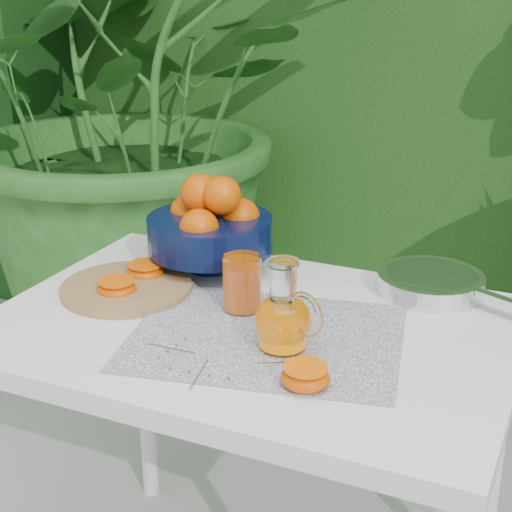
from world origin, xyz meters
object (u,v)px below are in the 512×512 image
at_px(cutting_board, 127,288).
at_px(saute_pan, 432,283).
at_px(white_table, 252,359).
at_px(fruit_bowl, 211,226).
at_px(juice_pitcher, 284,319).

xyz_separation_m(cutting_board, saute_pan, (0.59, 0.26, 0.01)).
xyz_separation_m(white_table, fruit_bowl, (-0.20, 0.22, 0.18)).
bearing_deg(cutting_board, fruit_bowl, 63.20).
bearing_deg(fruit_bowl, white_table, -47.46).
bearing_deg(white_table, fruit_bowl, 132.54).
bearing_deg(juice_pitcher, saute_pan, 63.24).
bearing_deg(fruit_bowl, cutting_board, -116.80).
xyz_separation_m(white_table, cutting_board, (-0.30, 0.02, 0.09)).
bearing_deg(saute_pan, fruit_bowl, -172.27).
distance_m(white_table, saute_pan, 0.42).
height_order(cutting_board, saute_pan, saute_pan).
relative_size(white_table, juice_pitcher, 5.90).
bearing_deg(cutting_board, saute_pan, 24.14).
distance_m(white_table, cutting_board, 0.31).
height_order(cutting_board, juice_pitcher, juice_pitcher).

